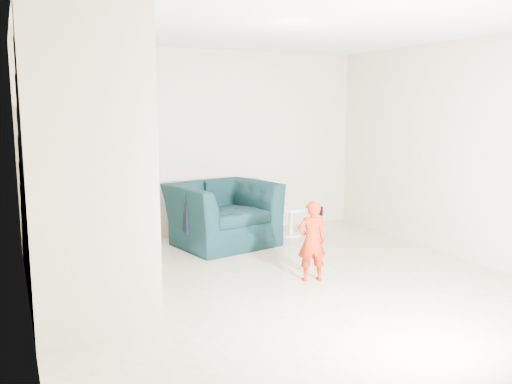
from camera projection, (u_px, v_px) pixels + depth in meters
floor at (291, 290)px, 5.65m from camera, size 5.50×5.50×0.00m
ceiling at (294, 22)px, 5.22m from camera, size 5.50×5.50×0.00m
back_wall at (202, 144)px, 7.90m from camera, size 5.00×0.00×5.00m
left_wall at (22, 174)px, 4.39m from camera, size 0.00×5.50×5.50m
right_wall at (476, 152)px, 6.47m from camera, size 0.00×5.50×5.50m
armchair at (223, 214)px, 7.43m from camera, size 1.52×1.40×0.85m
toddler at (312, 241)px, 5.89m from camera, size 0.37×0.28×0.89m
side_table at (291, 217)px, 7.95m from camera, size 0.42×0.42×0.42m
staircase at (80, 207)px, 5.16m from camera, size 1.02×3.03×3.62m
cushion at (217, 193)px, 7.72m from camera, size 0.38×0.18×0.38m
throw at (182, 210)px, 7.13m from camera, size 0.05×0.47×0.53m
phone at (321, 211)px, 5.85m from camera, size 0.03×0.05×0.10m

